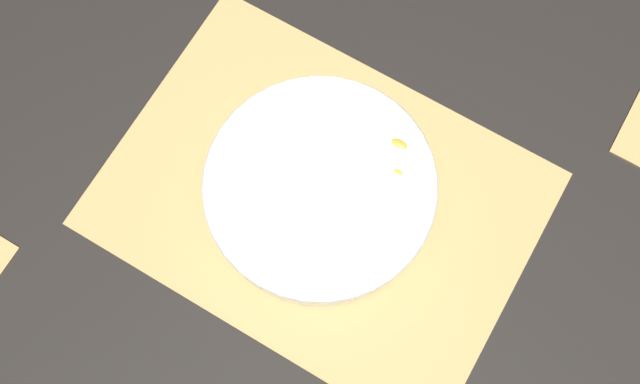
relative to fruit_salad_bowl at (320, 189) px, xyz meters
name	(u,v)px	position (x,y,z in m)	size (l,w,h in m)	color
ground_plane	(320,199)	(0.00, 0.00, -0.04)	(6.00, 6.00, 0.00)	black
bamboo_mat_center	(320,198)	(0.00, 0.00, -0.04)	(0.49, 0.36, 0.01)	#A8844C
fruit_salad_bowl	(320,189)	(0.00, 0.00, 0.00)	(0.26, 0.26, 0.07)	silver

